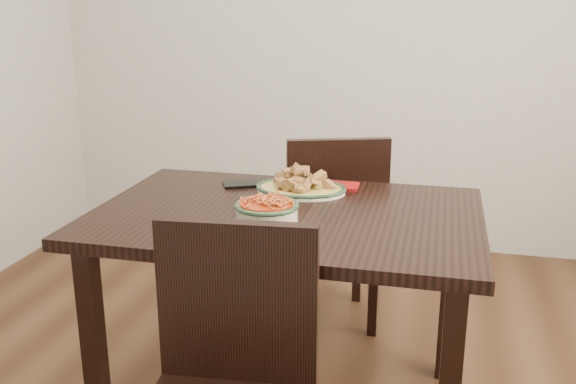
% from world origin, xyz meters
% --- Properties ---
extents(wall_back, '(3.50, 0.10, 2.60)m').
position_xyz_m(wall_back, '(0.00, 1.75, 1.30)').
color(wall_back, beige).
rests_on(wall_back, ground).
extents(dining_table, '(1.27, 0.85, 0.75)m').
position_xyz_m(dining_table, '(0.06, 0.02, 0.66)').
color(dining_table, black).
rests_on(dining_table, ground).
extents(chair_far, '(0.54, 0.54, 0.89)m').
position_xyz_m(chair_far, '(0.11, 0.65, 0.50)').
color(chair_far, black).
rests_on(chair_far, ground).
extents(chair_near, '(0.46, 0.46, 0.89)m').
position_xyz_m(chair_near, '(0.06, -0.61, 0.50)').
color(chair_near, black).
rests_on(chair_near, ground).
extents(fish_plate, '(0.32, 0.25, 0.11)m').
position_xyz_m(fish_plate, '(0.06, 0.25, 0.79)').
color(fish_plate, white).
rests_on(fish_plate, dining_table).
extents(noodle_bowl, '(0.21, 0.21, 0.08)m').
position_xyz_m(noodle_bowl, '(0.02, -0.11, 0.79)').
color(noodle_bowl, beige).
rests_on(noodle_bowl, dining_table).
extents(smartphone, '(0.19, 0.16, 0.01)m').
position_xyz_m(smartphone, '(-0.16, 0.29, 0.76)').
color(smartphone, black).
rests_on(smartphone, dining_table).
extents(napkin, '(0.12, 0.10, 0.01)m').
position_xyz_m(napkin, '(0.19, 0.34, 0.76)').
color(napkin, maroon).
rests_on(napkin, dining_table).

